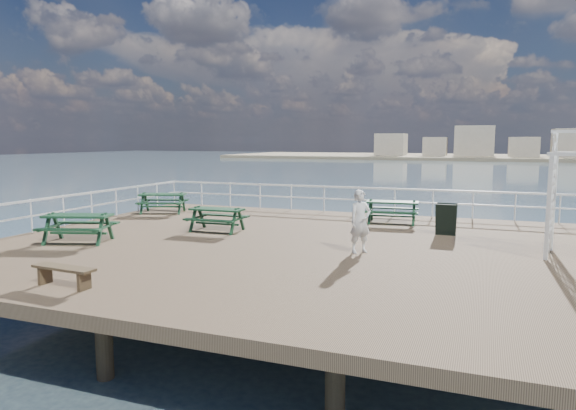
# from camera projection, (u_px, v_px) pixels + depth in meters

# --- Properties ---
(ground) EXTENTS (18.00, 14.00, 0.30)m
(ground) POSITION_uv_depth(u_px,v_px,m) (304.00, 250.00, 14.79)
(ground) COLOR brown
(ground) RESTS_ON ground
(sea_backdrop) EXTENTS (300.00, 300.00, 9.20)m
(sea_backdrop) POSITION_uv_depth(u_px,v_px,m) (516.00, 154.00, 134.61)
(sea_backdrop) COLOR #395161
(sea_backdrop) RESTS_ON ground
(railing) EXTENTS (17.77, 13.76, 1.10)m
(railing) POSITION_uv_depth(u_px,v_px,m) (327.00, 204.00, 17.06)
(railing) COLOR white
(railing) RESTS_ON ground
(picnic_table_a) EXTENTS (2.25, 2.03, 0.90)m
(picnic_table_a) POSITION_uv_depth(u_px,v_px,m) (163.00, 199.00, 21.17)
(picnic_table_a) COLOR #123319
(picnic_table_a) RESTS_ON ground
(picnic_table_b) EXTENTS (1.80, 1.47, 0.86)m
(picnic_table_b) POSITION_uv_depth(u_px,v_px,m) (217.00, 215.00, 16.91)
(picnic_table_b) COLOR #123319
(picnic_table_b) RESTS_ON ground
(picnic_table_c) EXTENTS (1.99, 1.67, 0.90)m
(picnic_table_c) POSITION_uv_depth(u_px,v_px,m) (392.00, 207.00, 18.56)
(picnic_table_c) COLOR #123319
(picnic_table_c) RESTS_ON ground
(picnic_table_d) EXTENTS (2.29, 2.05, 0.93)m
(picnic_table_d) POSITION_uv_depth(u_px,v_px,m) (78.00, 222.00, 15.06)
(picnic_table_d) COLOR #123319
(picnic_table_d) RESTS_ON ground
(flat_bench_near) EXTENTS (1.49, 0.44, 0.42)m
(flat_bench_near) POSITION_uv_depth(u_px,v_px,m) (64.00, 272.00, 10.48)
(flat_bench_near) COLOR #4E3F28
(flat_bench_near) RESTS_ON ground
(sandwich_board) EXTENTS (0.64, 0.49, 1.02)m
(sandwich_board) POSITION_uv_depth(u_px,v_px,m) (446.00, 220.00, 16.15)
(sandwich_board) COLOR black
(sandwich_board) RESTS_ON ground
(person) EXTENTS (0.72, 0.72, 1.68)m
(person) POSITION_uv_depth(u_px,v_px,m) (360.00, 221.00, 13.62)
(person) COLOR silver
(person) RESTS_ON ground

